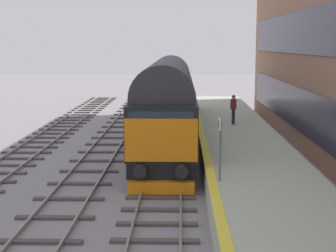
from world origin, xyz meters
TOP-DOWN VIEW (x-y plane):
  - ground_plane at (0.00, 0.00)m, footprint 140.00×140.00m
  - track_main at (0.00, -0.00)m, footprint 2.50×60.00m
  - track_adjacent_west at (-3.24, -0.00)m, footprint 2.50×60.00m
  - track_adjacent_far_west at (-7.07, -0.00)m, footprint 2.50×60.00m
  - station_platform at (3.60, 0.00)m, footprint 4.00×44.00m
  - diesel_locomotive at (0.00, 4.95)m, footprint 2.74×18.73m
  - platform_number_sign at (1.99, -5.90)m, footprint 0.10×0.44m
  - waiting_passenger at (3.64, 6.27)m, footprint 0.44×0.48m

SIDE VIEW (x-z plane):
  - ground_plane at x=0.00m, z-range 0.00..0.00m
  - track_main at x=0.00m, z-range -0.02..0.13m
  - track_adjacent_far_west at x=-7.07m, z-range -0.02..0.13m
  - track_adjacent_west at x=-3.24m, z-range -0.02..0.13m
  - station_platform at x=3.60m, z-range 0.00..1.01m
  - waiting_passenger at x=3.64m, z-range 1.17..2.81m
  - platform_number_sign at x=1.99m, z-range 1.34..3.38m
  - diesel_locomotive at x=0.00m, z-range 0.14..4.82m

